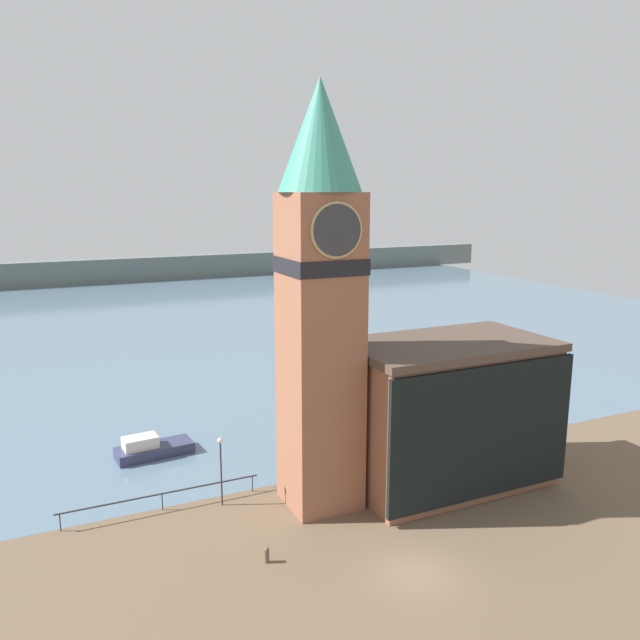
# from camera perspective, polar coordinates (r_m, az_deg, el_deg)

# --- Properties ---
(ground_plane) EXTENTS (160.00, 160.00, 0.00)m
(ground_plane) POSITION_cam_1_polar(r_m,az_deg,el_deg) (33.74, 8.68, -21.93)
(ground_plane) COLOR brown
(water) EXTENTS (160.00, 120.00, 0.00)m
(water) POSITION_cam_1_polar(r_m,az_deg,el_deg) (98.19, -14.97, 0.34)
(water) COLOR slate
(water) RESTS_ON ground_plane
(far_shoreline) EXTENTS (180.00, 3.00, 5.00)m
(far_shoreline) POSITION_cam_1_polar(r_m,az_deg,el_deg) (136.98, -17.96, 4.34)
(far_shoreline) COLOR slate
(far_shoreline) RESTS_ON water
(pier_railing) EXTENTS (11.86, 0.08, 1.09)m
(pier_railing) POSITION_cam_1_polar(r_m,az_deg,el_deg) (39.47, -14.26, -15.26)
(pier_railing) COLOR #333338
(pier_railing) RESTS_ON ground_plane
(clock_tower) EXTENTS (4.69, 4.69, 24.66)m
(clock_tower) POSITION_cam_1_polar(r_m,az_deg,el_deg) (35.55, 0.02, 2.77)
(clock_tower) COLOR #935B42
(clock_tower) RESTS_ON ground_plane
(pier_building) EXTENTS (13.06, 7.71, 9.40)m
(pier_building) POSITION_cam_1_polar(r_m,az_deg,el_deg) (41.25, 11.57, -8.25)
(pier_building) COLOR #935B42
(pier_building) RESTS_ON ground_plane
(boat_near) EXTENTS (5.53, 2.59, 1.59)m
(boat_near) POSITION_cam_1_polar(r_m,az_deg,el_deg) (47.11, -15.19, -11.25)
(boat_near) COLOR #333856
(boat_near) RESTS_ON water
(mooring_bollard_near) EXTENTS (0.27, 0.27, 0.83)m
(mooring_bollard_near) POSITION_cam_1_polar(r_m,az_deg,el_deg) (34.07, -4.90, -20.56)
(mooring_bollard_near) COLOR brown
(mooring_bollard_near) RESTS_ON ground_plane
(lamp_post) EXTENTS (0.32, 0.32, 4.32)m
(lamp_post) POSITION_cam_1_polar(r_m,az_deg,el_deg) (38.47, -9.06, -12.44)
(lamp_post) COLOR #2D2D33
(lamp_post) RESTS_ON ground_plane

